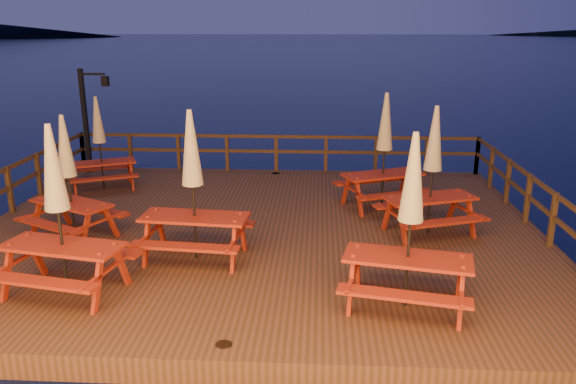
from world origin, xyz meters
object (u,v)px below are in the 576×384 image
object	(u,v)px
lamp_post	(90,111)
picnic_table_1	(432,169)
picnic_table_0	(100,142)
picnic_table_2	(58,208)

from	to	relation	value
lamp_post	picnic_table_1	bearing A→B (deg)	-27.59
picnic_table_0	picnic_table_1	world-z (taller)	picnic_table_1
lamp_post	picnic_table_2	bearing A→B (deg)	-71.59
picnic_table_0	picnic_table_1	distance (m)	8.53
lamp_post	picnic_table_0	size ratio (longest dim) A/B	1.23
lamp_post	picnic_table_1	world-z (taller)	lamp_post
picnic_table_0	lamp_post	bearing A→B (deg)	92.87
picnic_table_0	picnic_table_2	world-z (taller)	picnic_table_2
picnic_table_0	picnic_table_2	bearing A→B (deg)	-99.14
picnic_table_0	picnic_table_1	size ratio (longest dim) A/B	0.91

